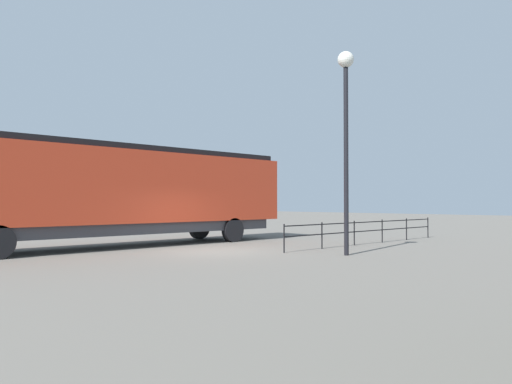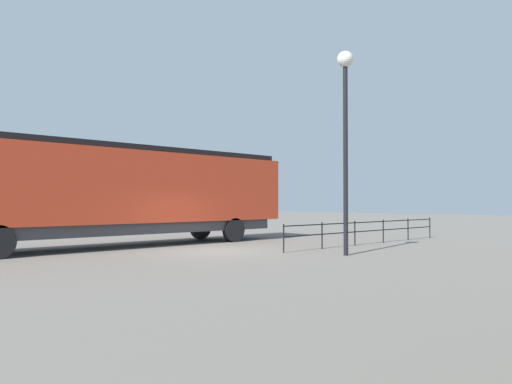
# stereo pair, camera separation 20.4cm
# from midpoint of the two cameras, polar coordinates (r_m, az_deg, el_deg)

# --- Properties ---
(ground_plane) EXTENTS (120.00, 120.00, 0.00)m
(ground_plane) POSITION_cam_midpoint_polar(r_m,az_deg,el_deg) (18.38, -5.28, -6.90)
(ground_plane) COLOR #666059
(locomotive) EXTENTS (2.84, 15.55, 4.12)m
(locomotive) POSITION_cam_midpoint_polar(r_m,az_deg,el_deg) (20.97, -14.36, 0.14)
(locomotive) COLOR red
(locomotive) RESTS_ON ground_plane
(lamp_post) EXTENTS (0.56, 0.56, 7.06)m
(lamp_post) POSITION_cam_midpoint_polar(r_m,az_deg,el_deg) (17.36, 10.13, 9.66)
(lamp_post) COLOR black
(lamp_post) RESTS_ON ground_plane
(platform_fence) EXTENTS (0.05, 10.94, 1.04)m
(platform_fence) POSITION_cam_midpoint_polar(r_m,az_deg,el_deg) (21.93, 12.78, -4.14)
(platform_fence) COLOR black
(platform_fence) RESTS_ON ground_plane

